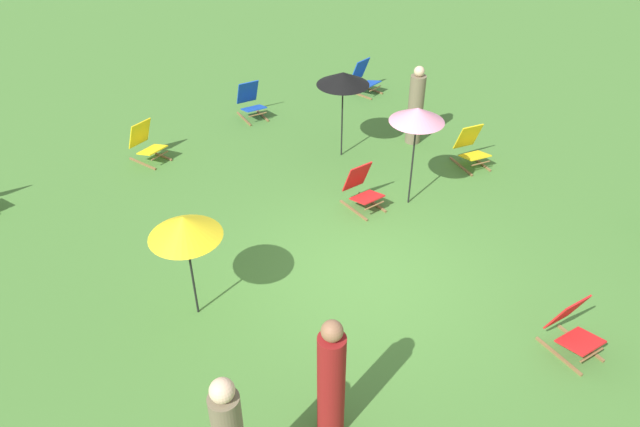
# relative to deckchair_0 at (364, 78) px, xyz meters

# --- Properties ---
(ground_plane) EXTENTS (40.00, 40.00, 0.00)m
(ground_plane) POSITION_rel_deckchair_0_xyz_m (-4.48, -5.24, -0.37)
(ground_plane) COLOR #477A33
(deckchair_0) EXTENTS (0.60, 0.83, 0.83)m
(deckchair_0) POSITION_rel_deckchair_0_xyz_m (0.00, 0.00, 0.00)
(deckchair_0) COLOR olive
(deckchair_0) RESTS_ON ground
(deckchair_1) EXTENTS (0.65, 0.85, 0.83)m
(deckchair_1) POSITION_rel_deckchair_0_xyz_m (-0.61, -3.94, 0.00)
(deckchair_1) COLOR olive
(deckchair_1) RESTS_ON ground
(deckchair_3) EXTENTS (0.49, 0.77, 0.83)m
(deckchair_3) POSITION_rel_deckchair_0_xyz_m (-3.31, -3.75, 0.00)
(deckchair_3) COLOR olive
(deckchair_3) RESTS_ON ground
(deckchair_4) EXTENTS (0.68, 0.87, 0.83)m
(deckchair_4) POSITION_rel_deckchair_0_xyz_m (-5.67, 0.17, 0.00)
(deckchair_4) COLOR olive
(deckchair_4) RESTS_ON ground
(deckchair_5) EXTENTS (0.58, 0.82, 0.83)m
(deckchair_5) POSITION_rel_deckchair_0_xyz_m (-2.95, 0.55, 0.00)
(deckchair_5) COLOR olive
(deckchair_5) RESTS_ON ground
(deckchair_8) EXTENTS (0.55, 0.81, 0.83)m
(deckchair_8) POSITION_rel_deckchair_0_xyz_m (-3.32, -8.01, 0.00)
(deckchair_8) COLOR olive
(deckchair_8) RESTS_ON ground
(umbrella_0) EXTENTS (0.99, 0.99, 1.70)m
(umbrella_0) POSITION_rel_deckchair_0_xyz_m (-6.96, -4.35, 1.17)
(umbrella_0) COLOR black
(umbrella_0) RESTS_ON ground
(umbrella_1) EXTENTS (1.03, 1.03, 1.80)m
(umbrella_1) POSITION_rel_deckchair_0_xyz_m (-2.43, -2.09, 1.30)
(umbrella_1) COLOR black
(umbrella_1) RESTS_ON ground
(umbrella_2) EXTENTS (0.94, 0.94, 1.89)m
(umbrella_2) POSITION_rel_deckchair_0_xyz_m (-2.55, -4.19, 1.39)
(umbrella_2) COLOR black
(umbrella_2) RESTS_ON ground
(person_0) EXTENTS (0.45, 0.45, 1.78)m
(person_0) POSITION_rel_deckchair_0_xyz_m (-6.64, -7.05, 0.48)
(person_0) COLOR maroon
(person_0) RESTS_ON ground
(person_2) EXTENTS (0.45, 0.45, 1.69)m
(person_2) POSITION_rel_deckchair_0_xyz_m (-0.85, -2.58, 0.43)
(person_2) COLOR #72664C
(person_2) RESTS_ON ground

